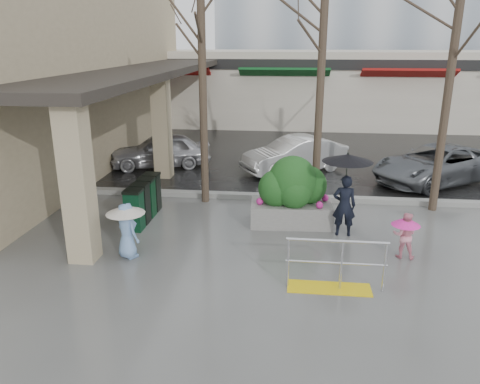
% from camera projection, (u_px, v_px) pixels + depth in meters
% --- Properties ---
extents(ground, '(120.00, 120.00, 0.00)m').
position_uv_depth(ground, '(265.00, 258.00, 10.28)').
color(ground, '#51514F').
rests_on(ground, ground).
extents(street_asphalt, '(120.00, 36.00, 0.01)m').
position_uv_depth(street_asphalt, '(285.00, 112.00, 31.07)').
color(street_asphalt, black).
rests_on(street_asphalt, ground).
extents(curb, '(120.00, 0.30, 0.15)m').
position_uv_depth(curb, '(273.00, 197.00, 14.04)').
color(curb, gray).
rests_on(curb, ground).
extents(near_building, '(6.00, 18.00, 8.00)m').
position_uv_depth(near_building, '(41.00, 56.00, 17.56)').
color(near_building, tan).
rests_on(near_building, ground).
extents(canopy_slab, '(2.80, 18.00, 0.25)m').
position_uv_depth(canopy_slab, '(150.00, 67.00, 17.23)').
color(canopy_slab, '#2D2823').
rests_on(canopy_slab, pillar_front).
extents(pillar_front, '(0.55, 0.55, 3.50)m').
position_uv_depth(pillar_front, '(77.00, 182.00, 9.68)').
color(pillar_front, tan).
rests_on(pillar_front, ground).
extents(pillar_back, '(0.55, 0.55, 3.50)m').
position_uv_depth(pillar_back, '(162.00, 127.00, 15.82)').
color(pillar_back, tan).
rests_on(pillar_back, ground).
extents(storefront_row, '(34.00, 6.74, 4.00)m').
position_uv_depth(storefront_row, '(321.00, 87.00, 26.42)').
color(storefront_row, beige).
rests_on(storefront_row, ground).
extents(handrail, '(1.90, 0.50, 1.03)m').
position_uv_depth(handrail, '(333.00, 271.00, 8.89)').
color(handrail, yellow).
rests_on(handrail, ground).
extents(tree_west, '(3.20, 3.20, 6.80)m').
position_uv_depth(tree_west, '(201.00, 19.00, 12.32)').
color(tree_west, '#382B21').
rests_on(tree_west, ground).
extents(tree_midwest, '(3.20, 3.20, 7.00)m').
position_uv_depth(tree_midwest, '(324.00, 12.00, 11.93)').
color(tree_midwest, '#382B21').
rests_on(tree_midwest, ground).
extents(tree_mideast, '(3.20, 3.20, 6.50)m').
position_uv_depth(tree_mideast, '(457.00, 27.00, 11.70)').
color(tree_mideast, '#382B21').
rests_on(tree_mideast, ground).
extents(woman, '(1.20, 1.20, 2.08)m').
position_uv_depth(woman, '(346.00, 184.00, 11.09)').
color(woman, black).
rests_on(woman, ground).
extents(child_pink, '(0.62, 0.62, 1.04)m').
position_uv_depth(child_pink, '(405.00, 232.00, 10.13)').
color(child_pink, pink).
rests_on(child_pink, ground).
extents(child_blue, '(0.84, 0.84, 1.25)m').
position_uv_depth(child_blue, '(126.00, 224.00, 10.09)').
color(child_blue, '#779ED3').
rests_on(child_blue, ground).
extents(planter, '(2.13, 1.23, 1.81)m').
position_uv_depth(planter, '(292.00, 192.00, 11.94)').
color(planter, slate).
rests_on(planter, ground).
extents(news_boxes, '(0.45, 1.90, 1.06)m').
position_uv_depth(news_boxes, '(144.00, 200.00, 12.33)').
color(news_boxes, '#0D3920').
rests_on(news_boxes, ground).
extents(car_a, '(3.97, 2.50, 1.26)m').
position_uv_depth(car_a, '(160.00, 150.00, 17.47)').
color(car_a, '#ABAAAF').
rests_on(car_a, ground).
extents(car_b, '(3.95, 3.15, 1.26)m').
position_uv_depth(car_b, '(295.00, 155.00, 16.82)').
color(car_b, silver).
rests_on(car_b, ground).
extents(car_c, '(4.94, 4.24, 1.26)m').
position_uv_depth(car_c, '(437.00, 164.00, 15.53)').
color(car_c, slate).
rests_on(car_c, ground).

